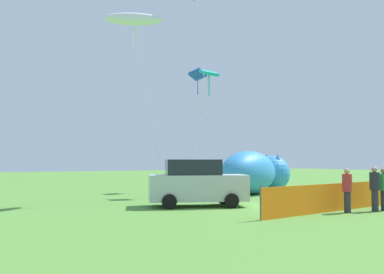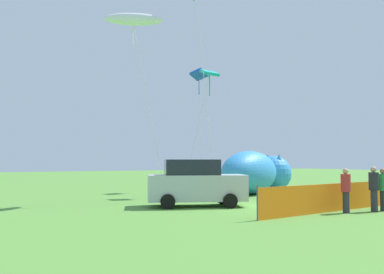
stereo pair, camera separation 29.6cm
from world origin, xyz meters
name	(u,v)px [view 1 (the left image)]	position (x,y,z in m)	size (l,w,h in m)	color
ground_plane	(259,207)	(0.00, 0.00, 0.00)	(120.00, 120.00, 0.00)	#548C38
parked_car	(196,183)	(-2.24, 1.33, 0.96)	(4.41, 3.06, 1.96)	#B7BCC1
folding_chair	(344,195)	(2.79, -2.01, 0.49)	(0.57, 0.57, 0.86)	#267F33
inflatable_cat	(255,174)	(4.18, 5.65, 1.13)	(6.52, 4.51, 2.46)	#338CD8
safety_fence	(339,197)	(1.80, -2.67, 0.53)	(8.75, 1.42, 1.16)	orange
spectator_in_grey_shirt	(347,188)	(1.53, -3.29, 0.89)	(0.36, 0.36, 1.64)	#2D2D38
spectator_in_blue_shirt	(384,188)	(3.30, -3.51, 0.88)	(0.35, 0.35, 1.62)	#2D2D38
spectator_in_red_shirt	(375,187)	(2.82, -3.48, 0.93)	(0.37, 0.37, 1.70)	#2D2D38
kite_teal_diamond	(209,75)	(1.10, 5.77, 6.67)	(1.42, 2.03, 7.07)	silver
kite_blue_box	(198,77)	(2.48, 9.34, 7.33)	(1.23, 1.19, 7.81)	silver
kite_white_ghost	(133,19)	(-3.74, 4.89, 8.77)	(3.45, 2.73, 9.31)	silver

